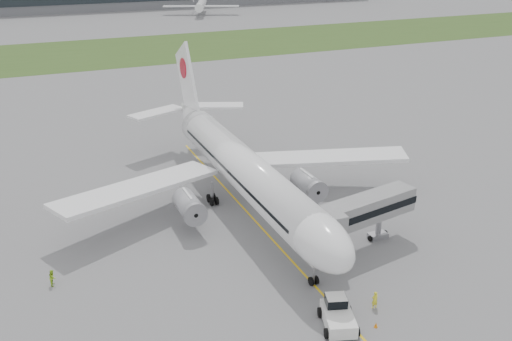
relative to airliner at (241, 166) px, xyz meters
name	(u,v)px	position (x,y,z in m)	size (l,w,h in m)	color
ground	(256,221)	(0.00, -4.87, -5.66)	(600.00, 600.00, 0.00)	gray
apron_markings	(272,240)	(0.00, -9.87, -5.66)	(70.00, 70.00, 0.04)	yellow
grass_strip	(101,52)	(0.00, 115.13, -5.65)	(600.00, 50.00, 0.02)	#37551F
airliner	(241,166)	(0.00, 0.00, 0.00)	(48.13, 53.95, 17.88)	white
pushback_tug	(338,314)	(-1.03, -26.28, -4.59)	(4.16, 5.12, 2.33)	white
jet_bridge	(361,212)	(8.08, -15.60, -0.96)	(13.60, 6.22, 6.36)	gray
safety_cone_left	(341,319)	(-0.50, -26.07, -5.42)	(0.35, 0.35, 0.49)	orange
safety_cone_right	(376,325)	(1.92, -28.13, -5.42)	(0.35, 0.35, 0.49)	orange
ground_crew_near	(375,300)	(3.44, -25.60, -4.76)	(0.65, 0.43, 1.79)	yellow
ground_crew_far	(53,277)	(-24.31, -9.55, -4.80)	(0.84, 0.65, 1.73)	#99D022
distant_aircraft_right	(201,15)	(55.68, 187.67, -5.66)	(33.58, 29.63, 12.84)	white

